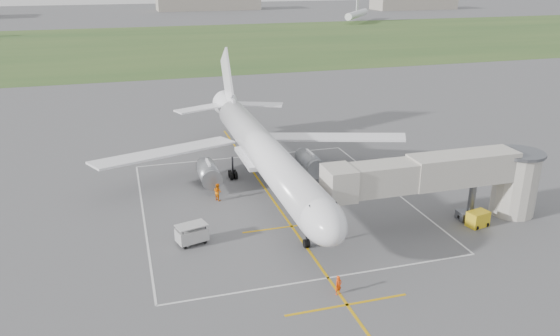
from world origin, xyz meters
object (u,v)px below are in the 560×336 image
object	(u,v)px
baggage_cart	(192,234)
ramp_worker_wing	(218,192)
airliner	(263,151)
ramp_worker_nose	(338,285)
gpu_unit	(478,219)
jet_bridge	(455,178)

from	to	relation	value
baggage_cart	ramp_worker_wing	distance (m)	10.18
airliner	ramp_worker_nose	world-z (taller)	airliner
gpu_unit	ramp_worker_wing	xyz separation A→B (m)	(-23.60, 13.69, 0.22)
jet_bridge	ramp_worker_nose	size ratio (longest dim) A/B	14.41
jet_bridge	ramp_worker_nose	distance (m)	18.61
gpu_unit	jet_bridge	bearing A→B (deg)	128.07
airliner	gpu_unit	size ratio (longest dim) A/B	20.28
jet_bridge	gpu_unit	xyz separation A→B (m)	(2.03, -1.66, -3.98)
jet_bridge	gpu_unit	distance (m)	4.77
airliner	gpu_unit	distance (m)	24.11
airliner	jet_bridge	world-z (taller)	airliner
airliner	ramp_worker_wing	distance (m)	7.13
gpu_unit	ramp_worker_nose	bearing A→B (deg)	-170.40
gpu_unit	ramp_worker_nose	world-z (taller)	ramp_worker_nose
gpu_unit	baggage_cart	bearing A→B (deg)	158.42
gpu_unit	baggage_cart	world-z (taller)	baggage_cart
gpu_unit	baggage_cart	size ratio (longest dim) A/B	0.74
jet_bridge	ramp_worker_wing	distance (m)	24.98
baggage_cart	ramp_worker_nose	size ratio (longest dim) A/B	1.91
ramp_worker_wing	ramp_worker_nose	bearing A→B (deg)	165.28
ramp_worker_nose	jet_bridge	bearing A→B (deg)	10.28
jet_bridge	ramp_worker_wing	bearing A→B (deg)	150.87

